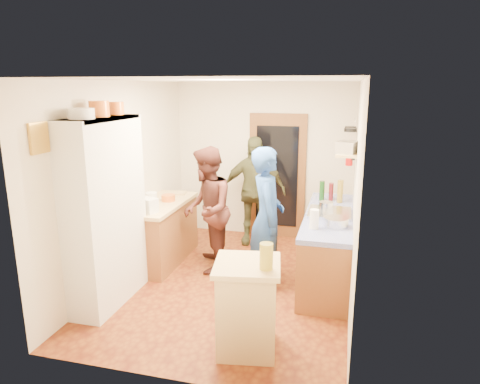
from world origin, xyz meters
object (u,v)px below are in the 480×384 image
at_px(hutch_body, 106,213).
at_px(person_back, 254,191).
at_px(person_left, 209,209).
at_px(island_base, 247,309).
at_px(right_counter_base, 328,247).
at_px(person_hob, 270,218).

distance_m(hutch_body, person_back, 2.66).
height_order(hutch_body, person_left, hutch_body).
bearing_deg(person_back, island_base, -85.21).
bearing_deg(person_back, person_left, -115.12).
bearing_deg(right_counter_base, island_base, -109.65).
bearing_deg(island_base, person_back, 101.24).
relative_size(hutch_body, person_hob, 1.22).
xyz_separation_m(person_hob, person_left, (-0.91, 0.31, -0.03)).
relative_size(person_left, person_back, 0.99).
distance_m(right_counter_base, person_left, 1.70).
relative_size(right_counter_base, person_hob, 1.22).
relative_size(person_hob, person_back, 1.02).
bearing_deg(hutch_body, person_hob, 26.70).
bearing_deg(right_counter_base, person_back, 140.18).
xyz_separation_m(hutch_body, person_back, (1.25, 2.34, -0.22)).
bearing_deg(person_back, hutch_body, -124.56).
distance_m(hutch_body, person_hob, 2.00).
bearing_deg(right_counter_base, hutch_body, -152.53).
bearing_deg(person_left, person_back, 144.45).
xyz_separation_m(person_hob, person_back, (-0.52, 1.45, -0.02)).
bearing_deg(person_hob, person_left, 57.35).
xyz_separation_m(right_counter_base, person_hob, (-0.73, -0.41, 0.48)).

